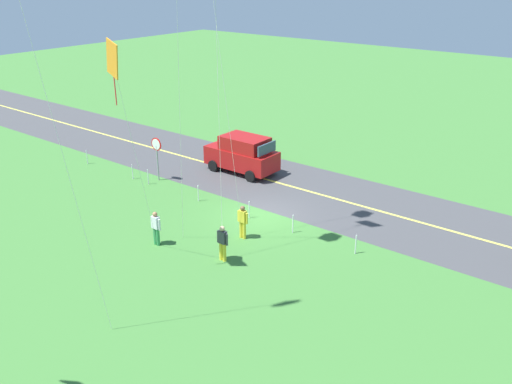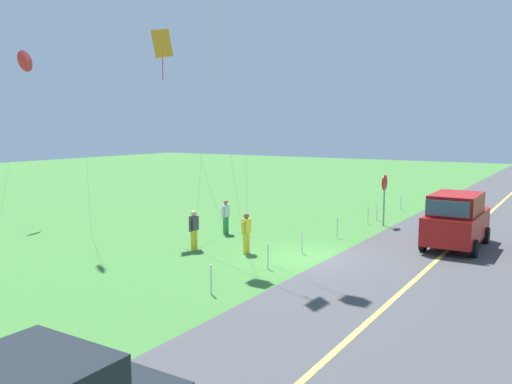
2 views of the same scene
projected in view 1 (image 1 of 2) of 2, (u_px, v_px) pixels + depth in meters
ground_plane at (263, 216)px, 27.37m from camera, size 120.00×120.00×0.10m
asphalt_road at (307, 191)px, 30.27m from camera, size 120.00×7.00×0.00m
road_centre_stripe at (307, 191)px, 30.27m from camera, size 120.00×0.16×0.00m
car_suv_foreground at (243, 154)px, 32.56m from camera, size 4.40×2.12×2.24m
stop_sign at (157, 151)px, 31.08m from camera, size 0.76×0.08×2.56m
person_adult_near at (223, 242)px, 22.84m from camera, size 0.58×0.22×1.60m
person_adult_companion at (156, 227)px, 24.13m from camera, size 0.58×0.22×1.60m
person_child_watcher at (243, 221)px, 24.72m from camera, size 0.58×0.22×1.60m
kite_blue_mid at (113, 63)px, 18.71m from camera, size 1.86×2.66×9.27m
fence_post_0 at (356, 244)px, 23.53m from camera, size 0.05×0.05×0.90m
fence_post_1 at (293, 224)px, 25.39m from camera, size 0.05×0.05×0.90m
fence_post_2 at (249, 210)px, 26.86m from camera, size 0.05×0.05×0.90m
fence_post_3 at (198, 193)px, 28.80m from camera, size 0.05×0.05×0.90m
fence_post_4 at (148, 177)px, 31.01m from camera, size 0.05×0.05×0.90m
fence_post_5 at (133, 172)px, 31.76m from camera, size 0.05×0.05×0.90m
fence_post_6 at (87, 157)px, 34.20m from camera, size 0.05×0.05×0.90m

